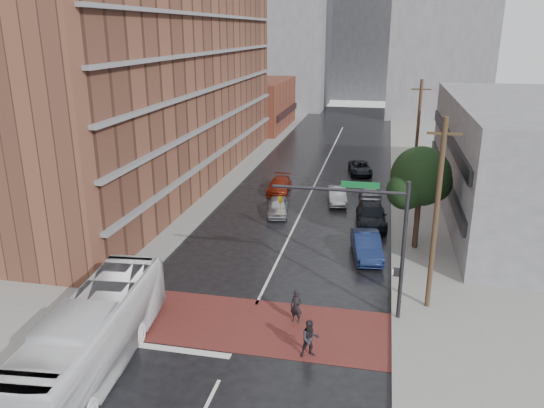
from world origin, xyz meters
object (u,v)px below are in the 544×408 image
Objects in this scene: pedestrian_b at (310,339)px; suv_travel at (360,168)px; car_travel_a at (278,207)px; car_travel_c at (279,185)px; car_travel_b at (337,195)px; transit_bus at (91,337)px; car_parked_near at (367,246)px; car_parked_mid at (371,215)px; pedestrian_a at (296,307)px; car_parked_far at (370,193)px.

pedestrian_b is 0.39× the size of suv_travel.
pedestrian_b is 19.04m from car_travel_a.
pedestrian_b is 25.11m from car_travel_c.
pedestrian_b is 22.32m from car_travel_b.
transit_bus is 2.43× the size of car_parked_near.
car_travel_b is at bearing 116.73° from car_parked_mid.
pedestrian_a is 0.39× the size of car_travel_c.
transit_bus is 21.58m from car_travel_a.
transit_bus is at bearing -117.01° from car_travel_b.
car_travel_a is (3.69, 21.24, -0.94)m from transit_bus.
suv_travel is at bearing 84.70° from car_parked_near.
suv_travel is at bearing 66.49° from pedestrian_b.
pedestrian_a is at bearing -100.05° from car_travel_b.
car_travel_b is 2.88m from car_parked_far.
pedestrian_a reaches higher than car_travel_b.
pedestrian_a is 0.99× the size of pedestrian_b.
car_parked_near is 1.10× the size of car_parked_far.
transit_bus reaches higher than car_travel_b.
car_parked_far reaches higher than car_travel_c.
car_travel_a is 5.82m from car_travel_b.
pedestrian_a is at bearing -107.11° from car_parked_mid.
car_parked_near is (7.13, -6.83, 0.12)m from car_travel_a.
car_parked_far is (1.77, 23.38, -0.15)m from pedestrian_b.
car_parked_near reaches higher than car_travel_a.
car_travel_c is at bearing 79.13° from transit_bus.
car_parked_mid is (2.08, 17.50, -0.12)m from pedestrian_b.
car_parked_near reaches higher than suv_travel.
car_parked_mid reaches higher than car_travel_a.
transit_bus is at bearing 175.62° from pedestrian_b.
transit_bus is 2.68× the size of car_parked_far.
car_travel_a is at bearing 126.87° from car_parked_near.
pedestrian_a reaches higher than car_travel_a.
car_travel_c is 10.41m from suv_travel.
car_parked_mid is 1.23× the size of car_parked_far.
car_parked_far reaches higher than car_travel_b.
car_travel_c is at bearing 135.50° from car_parked_mid.
car_travel_c is at bearing 81.73° from pedestrian_b.
car_travel_b reaches higher than suv_travel.
car_parked_far is (-0.31, 5.88, -0.03)m from car_parked_mid.
suv_travel is 0.86× the size of car_parked_mid.
car_travel_b is at bearing 67.14° from transit_bus.
car_travel_a is 6.09m from car_travel_c.
car_parked_near is (8.21, -12.82, 0.13)m from car_travel_c.
car_travel_a is 0.91× the size of car_parked_far.
car_travel_b is 0.89× the size of suv_travel.
pedestrian_a is 16.14m from car_travel_a.
transit_bus is 2.84× the size of car_travel_b.
transit_bus is 2.54× the size of suv_travel.
car_travel_a is (-5.15, 18.33, -0.22)m from pedestrian_b.
transit_bus is 26.45m from car_travel_b.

